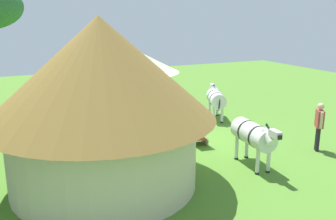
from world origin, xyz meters
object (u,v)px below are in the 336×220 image
(thatched_hut, at_px, (102,97))
(patio_dining_table, at_px, (135,115))
(patio_chair_east_end, at_px, (105,121))
(zebra_by_umbrella, at_px, (216,98))
(shade_umbrella, at_px, (134,61))
(standing_watcher, at_px, (319,122))
(patio_chair_west_end, at_px, (139,111))
(patio_chair_near_lawn, at_px, (157,124))
(guest_beside_umbrella, at_px, (143,98))
(striped_lounge_chair, at_px, (199,138))
(zebra_nearest_camera, at_px, (254,135))

(thatched_hut, height_order, patio_dining_table, thatched_hut)
(patio_chair_east_end, relative_size, zebra_by_umbrella, 0.43)
(shade_umbrella, relative_size, zebra_by_umbrella, 1.66)
(thatched_hut, bearing_deg, standing_watcher, -94.19)
(patio_chair_west_end, distance_m, standing_watcher, 7.13)
(patio_chair_near_lawn, height_order, standing_watcher, standing_watcher)
(guest_beside_umbrella, xyz_separation_m, striped_lounge_chair, (-3.83, -0.61, -0.73))
(standing_watcher, relative_size, zebra_nearest_camera, 0.73)
(thatched_hut, distance_m, patio_chair_near_lawn, 4.55)
(patio_dining_table, bearing_deg, zebra_by_umbrella, -86.93)
(patio_dining_table, relative_size, striped_lounge_chair, 1.65)
(patio_chair_west_end, relative_size, striped_lounge_chair, 1.06)
(patio_chair_west_end, distance_m, striped_lounge_chair, 3.60)
(thatched_hut, bearing_deg, striped_lounge_chair, -66.84)
(thatched_hut, xyz_separation_m, standing_watcher, (-0.53, -7.23, -1.44))
(shade_umbrella, bearing_deg, thatched_hut, 150.20)
(patio_chair_east_end, bearing_deg, zebra_nearest_camera, 38.83)
(patio_chair_west_end, relative_size, zebra_by_umbrella, 0.43)
(thatched_hut, xyz_separation_m, zebra_nearest_camera, (-0.72, -4.40, -1.45))
(guest_beside_umbrella, distance_m, standing_watcher, 7.21)
(shade_umbrella, relative_size, patio_chair_near_lawn, 3.84)
(shade_umbrella, xyz_separation_m, striped_lounge_chair, (-2.43, -1.52, -2.54))
(zebra_nearest_camera, bearing_deg, standing_watcher, -170.85)
(standing_watcher, bearing_deg, zebra_by_umbrella, 45.97)
(patio_dining_table, bearing_deg, standing_watcher, -133.23)
(shade_umbrella, relative_size, patio_dining_table, 2.46)
(patio_chair_east_end, xyz_separation_m, guest_beside_umbrella, (1.30, -2.08, 0.47))
(striped_lounge_chair, bearing_deg, patio_chair_west_end, 112.45)
(shade_umbrella, relative_size, guest_beside_umbrella, 2.10)
(patio_chair_near_lawn, xyz_separation_m, patio_chair_east_end, (1.18, 1.66, 0.00))
(patio_chair_near_lawn, bearing_deg, thatched_hut, -157.83)
(striped_lounge_chair, relative_size, zebra_nearest_camera, 0.37)
(patio_chair_west_end, bearing_deg, patio_chair_near_lawn, 116.44)
(zebra_by_umbrella, bearing_deg, patio_dining_table, -154.83)
(standing_watcher, bearing_deg, guest_beside_umbrella, 67.10)
(patio_chair_near_lawn, bearing_deg, striped_lounge_chair, -77.37)
(guest_beside_umbrella, bearing_deg, zebra_by_umbrella, -103.02)
(shade_umbrella, distance_m, striped_lounge_chair, 3.83)
(patio_dining_table, xyz_separation_m, guest_beside_umbrella, (1.41, -0.90, 0.34))
(patio_chair_east_end, height_order, standing_watcher, standing_watcher)
(patio_chair_near_lawn, xyz_separation_m, guest_beside_umbrella, (2.48, -0.41, 0.47))
(patio_chair_west_end, height_order, standing_watcher, standing_watcher)
(patio_dining_table, relative_size, standing_watcher, 0.84)
(standing_watcher, xyz_separation_m, zebra_by_umbrella, (4.81, 1.06, -0.07))
(thatched_hut, bearing_deg, guest_beside_umbrella, -30.57)
(standing_watcher, distance_m, zebra_by_umbrella, 4.92)
(thatched_hut, relative_size, patio_chair_west_end, 6.62)
(patio_chair_east_end, bearing_deg, striped_lounge_chair, 52.03)
(striped_lounge_chair, distance_m, zebra_by_umbrella, 3.57)
(striped_lounge_chair, xyz_separation_m, zebra_by_umbrella, (2.63, -2.32, 0.67))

